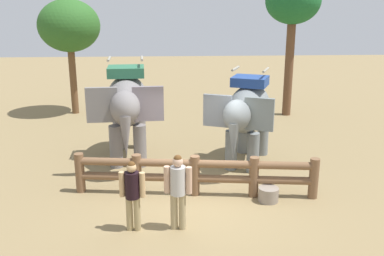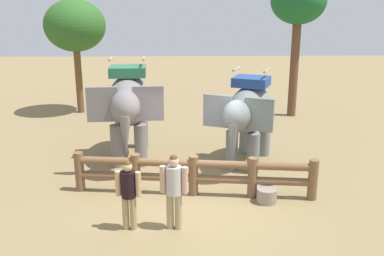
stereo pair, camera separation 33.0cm
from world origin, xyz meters
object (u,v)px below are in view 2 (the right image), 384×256
at_px(tourist_woman_in_black, 128,190).
at_px(elephant_near_left, 129,104).
at_px(log_fence, 193,173).
at_px(feed_bucket, 267,195).
at_px(elephant_center, 248,112).
at_px(tourist_man_in_blue, 174,187).
at_px(tree_far_left, 298,4).
at_px(tree_back_center, 75,26).

bearing_deg(tourist_woman_in_black, elephant_near_left, 95.95).
relative_size(elephant_near_left, tourist_woman_in_black, 2.33).
relative_size(log_fence, feed_bucket, 12.29).
height_order(log_fence, tourist_woman_in_black, tourist_woman_in_black).
bearing_deg(elephant_near_left, elephant_center, -9.47).
bearing_deg(elephant_near_left, log_fence, -55.12).
distance_m(tourist_man_in_blue, tree_far_left, 11.54).
bearing_deg(elephant_near_left, tree_far_left, 39.29).
distance_m(tourist_woman_in_black, feed_bucket, 3.54).
bearing_deg(elephant_center, log_fence, -128.48).
relative_size(tourist_woman_in_black, tree_far_left, 0.27).
bearing_deg(feed_bucket, elephant_near_left, 138.98).
xyz_separation_m(tourist_man_in_blue, tree_back_center, (-4.32, 10.54, 2.79)).
bearing_deg(tree_back_center, tourist_man_in_blue, -67.71).
relative_size(elephant_near_left, elephant_center, 1.07).
height_order(tourist_man_in_blue, tree_back_center, tree_back_center).
bearing_deg(tourist_man_in_blue, tree_back_center, 112.29).
bearing_deg(tree_back_center, tourist_woman_in_black, -72.37).
xyz_separation_m(elephant_center, feed_bucket, (0.10, -2.62, -1.46)).
bearing_deg(tree_far_left, tourist_man_in_blue, -117.26).
xyz_separation_m(tourist_man_in_blue, feed_bucket, (2.27, 1.23, -0.81)).
bearing_deg(tourist_man_in_blue, feed_bucket, 28.36).
height_order(tourist_woman_in_black, feed_bucket, tourist_woman_in_black).
distance_m(elephant_center, tourist_man_in_blue, 4.46).
relative_size(log_fence, tree_far_left, 1.06).
bearing_deg(tourist_man_in_blue, elephant_near_left, 107.86).
xyz_separation_m(tourist_woman_in_black, tourist_man_in_blue, (0.97, 0.00, 0.07)).
bearing_deg(elephant_near_left, tourist_man_in_blue, -72.14).
distance_m(tourist_man_in_blue, feed_bucket, 2.70).
bearing_deg(feed_bucket, tourist_woman_in_black, -159.25).
height_order(elephant_center, tree_back_center, tree_back_center).
height_order(elephant_near_left, tourist_man_in_blue, elephant_near_left).
height_order(log_fence, tourist_man_in_blue, tourist_man_in_blue).
bearing_deg(log_fence, elephant_near_left, 124.88).
height_order(elephant_near_left, tree_far_left, tree_far_left).
bearing_deg(log_fence, tree_back_center, 118.50).
xyz_separation_m(elephant_center, tourist_woman_in_black, (-3.14, -3.85, -0.72)).
xyz_separation_m(log_fence, elephant_near_left, (-1.90, 2.73, 1.18)).
height_order(log_fence, feed_bucket, log_fence).
height_order(elephant_near_left, tourist_woman_in_black, elephant_near_left).
height_order(tourist_woman_in_black, tree_far_left, tree_far_left).
bearing_deg(tree_back_center, elephant_near_left, -64.65).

